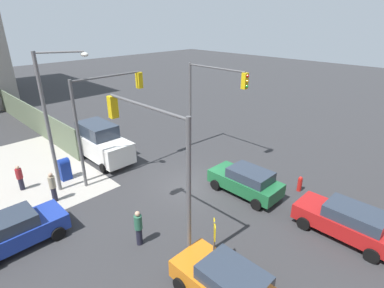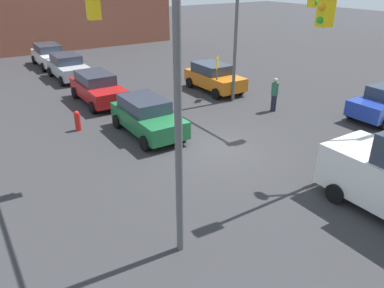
{
  "view_description": "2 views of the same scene",
  "coord_description": "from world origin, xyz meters",
  "px_view_note": "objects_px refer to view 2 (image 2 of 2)",
  "views": [
    {
      "loc": [
        -11.32,
        11.16,
        9.56
      ],
      "look_at": [
        1.94,
        -2.12,
        1.56
      ],
      "focal_mm": 28.0,
      "sensor_mm": 36.0,
      "label": 1
    },
    {
      "loc": [
        11.24,
        -8.53,
        6.71
      ],
      "look_at": [
        1.58,
        -2.22,
        1.35
      ],
      "focal_mm": 35.0,
      "sensor_mm": 36.0,
      "label": 2
    }
  ],
  "objects_px": {
    "coupe_green": "(147,116)",
    "pedestrian_crossing": "(274,94)",
    "coupe_white": "(49,55)",
    "traffic_signal_ne_corner": "(376,46)",
    "traffic_signal_se_corner": "(137,61)",
    "hatchback_red": "(97,88)",
    "fire_hydrant": "(77,120)",
    "hatchback_orange": "(214,77)",
    "traffic_signal_nw_corner": "(263,19)",
    "hatchback_silver": "(68,67)"
  },
  "relations": [
    {
      "from": "coupe_green",
      "to": "pedestrian_crossing",
      "type": "bearing_deg",
      "value": 82.47
    },
    {
      "from": "coupe_white",
      "to": "traffic_signal_ne_corner",
      "type": "bearing_deg",
      "value": 11.22
    },
    {
      "from": "pedestrian_crossing",
      "to": "traffic_signal_ne_corner",
      "type": "bearing_deg",
      "value": -146.82
    },
    {
      "from": "traffic_signal_se_corner",
      "to": "hatchback_red",
      "type": "distance_m",
      "value": 11.81
    },
    {
      "from": "fire_hydrant",
      "to": "coupe_white",
      "type": "bearing_deg",
      "value": 170.78
    },
    {
      "from": "coupe_white",
      "to": "pedestrian_crossing",
      "type": "xyz_separation_m",
      "value": [
        16.88,
        7.15,
        0.08
      ]
    },
    {
      "from": "hatchback_red",
      "to": "pedestrian_crossing",
      "type": "bearing_deg",
      "value": 48.26
    },
    {
      "from": "coupe_green",
      "to": "hatchback_red",
      "type": "height_order",
      "value": "same"
    },
    {
      "from": "fire_hydrant",
      "to": "pedestrian_crossing",
      "type": "relative_size",
      "value": 0.53
    },
    {
      "from": "hatchback_orange",
      "to": "hatchback_red",
      "type": "bearing_deg",
      "value": -104.13
    },
    {
      "from": "traffic_signal_se_corner",
      "to": "hatchback_orange",
      "type": "distance_m",
      "value": 13.59
    },
    {
      "from": "traffic_signal_nw_corner",
      "to": "hatchback_red",
      "type": "bearing_deg",
      "value": -132.17
    },
    {
      "from": "traffic_signal_se_corner",
      "to": "traffic_signal_ne_corner",
      "type": "xyz_separation_m",
      "value": [
        1.99,
        7.19,
        -0.03
      ]
    },
    {
      "from": "hatchback_silver",
      "to": "coupe_white",
      "type": "relative_size",
      "value": 0.95
    },
    {
      "from": "fire_hydrant",
      "to": "hatchback_silver",
      "type": "xyz_separation_m",
      "value": [
        -9.27,
        2.33,
        0.36
      ]
    },
    {
      "from": "traffic_signal_ne_corner",
      "to": "traffic_signal_se_corner",
      "type": "bearing_deg",
      "value": -105.45
    },
    {
      "from": "traffic_signal_nw_corner",
      "to": "fire_hydrant",
      "type": "xyz_separation_m",
      "value": [
        -2.46,
        -8.7,
        -4.13
      ]
    },
    {
      "from": "hatchback_silver",
      "to": "hatchback_red",
      "type": "bearing_deg",
      "value": -0.91
    },
    {
      "from": "coupe_green",
      "to": "hatchback_silver",
      "type": "bearing_deg",
      "value": -179.09
    },
    {
      "from": "traffic_signal_nw_corner",
      "to": "traffic_signal_se_corner",
      "type": "xyz_separation_m",
      "value": [
        5.05,
        -9.0,
        0.0
      ]
    },
    {
      "from": "coupe_green",
      "to": "hatchback_orange",
      "type": "height_order",
      "value": "same"
    },
    {
      "from": "fire_hydrant",
      "to": "hatchback_red",
      "type": "relative_size",
      "value": 0.21
    },
    {
      "from": "hatchback_red",
      "to": "hatchback_orange",
      "type": "relative_size",
      "value": 1.08
    },
    {
      "from": "hatchback_silver",
      "to": "pedestrian_crossing",
      "type": "relative_size",
      "value": 2.4
    },
    {
      "from": "traffic_signal_nw_corner",
      "to": "traffic_signal_se_corner",
      "type": "height_order",
      "value": "same"
    },
    {
      "from": "traffic_signal_nw_corner",
      "to": "hatchback_red",
      "type": "relative_size",
      "value": 1.47
    },
    {
      "from": "coupe_white",
      "to": "hatchback_red",
      "type": "height_order",
      "value": "same"
    },
    {
      "from": "traffic_signal_se_corner",
      "to": "coupe_white",
      "type": "xyz_separation_m",
      "value": [
        -21.4,
        2.55,
        -3.77
      ]
    },
    {
      "from": "hatchback_orange",
      "to": "hatchback_silver",
      "type": "bearing_deg",
      "value": -138.82
    },
    {
      "from": "hatchback_red",
      "to": "coupe_green",
      "type": "bearing_deg",
      "value": 2.87
    },
    {
      "from": "traffic_signal_se_corner",
      "to": "pedestrian_crossing",
      "type": "bearing_deg",
      "value": 114.95
    },
    {
      "from": "coupe_white",
      "to": "coupe_green",
      "type": "bearing_deg",
      "value": 0.93
    },
    {
      "from": "traffic_signal_se_corner",
      "to": "hatchback_silver",
      "type": "distance_m",
      "value": 17.4
    },
    {
      "from": "traffic_signal_nw_corner",
      "to": "coupe_green",
      "type": "relative_size",
      "value": 1.54
    },
    {
      "from": "hatchback_orange",
      "to": "traffic_signal_nw_corner",
      "type": "bearing_deg",
      "value": -3.62
    },
    {
      "from": "hatchback_silver",
      "to": "traffic_signal_ne_corner",
      "type": "bearing_deg",
      "value": 13.66
    },
    {
      "from": "traffic_signal_se_corner",
      "to": "hatchback_red",
      "type": "xyz_separation_m",
      "value": [
        -10.9,
        2.54,
        -3.77
      ]
    },
    {
      "from": "hatchback_silver",
      "to": "hatchback_orange",
      "type": "bearing_deg",
      "value": 41.18
    },
    {
      "from": "traffic_signal_nw_corner",
      "to": "hatchback_red",
      "type": "distance_m",
      "value": 9.5
    },
    {
      "from": "traffic_signal_se_corner",
      "to": "fire_hydrant",
      "type": "relative_size",
      "value": 6.91
    },
    {
      "from": "traffic_signal_ne_corner",
      "to": "coupe_green",
      "type": "height_order",
      "value": "traffic_signal_ne_corner"
    },
    {
      "from": "traffic_signal_ne_corner",
      "to": "fire_hydrant",
      "type": "relative_size",
      "value": 6.91
    },
    {
      "from": "traffic_signal_ne_corner",
      "to": "coupe_white",
      "type": "distance_m",
      "value": 24.13
    },
    {
      "from": "hatchback_silver",
      "to": "coupe_white",
      "type": "bearing_deg",
      "value": -179.03
    },
    {
      "from": "traffic_signal_ne_corner",
      "to": "coupe_green",
      "type": "relative_size",
      "value": 1.54
    },
    {
      "from": "coupe_green",
      "to": "hatchback_orange",
      "type": "relative_size",
      "value": 1.04
    },
    {
      "from": "traffic_signal_se_corner",
      "to": "hatchback_red",
      "type": "relative_size",
      "value": 1.47
    },
    {
      "from": "hatchback_silver",
      "to": "coupe_white",
      "type": "height_order",
      "value": "same"
    },
    {
      "from": "traffic_signal_ne_corner",
      "to": "coupe_white",
      "type": "relative_size",
      "value": 1.46
    },
    {
      "from": "traffic_signal_se_corner",
      "to": "hatchback_silver",
      "type": "xyz_separation_m",
      "value": [
        -16.79,
        2.63,
        -3.77
      ]
    }
  ]
}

